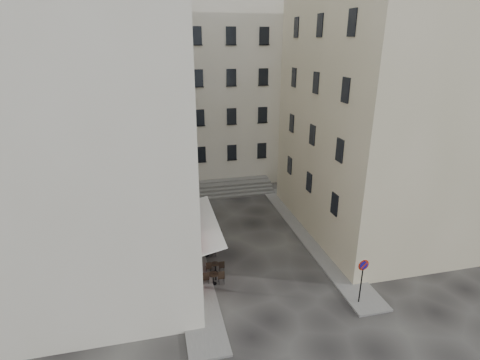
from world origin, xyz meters
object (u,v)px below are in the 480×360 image
object	(u,v)px
bistro_table_a	(213,277)
bistro_table_b	(215,267)
pedestrian	(217,240)
no_parking_sign	(363,273)

from	to	relation	value
bistro_table_a	bistro_table_b	bearing A→B (deg)	75.96
pedestrian	bistro_table_b	bearing A→B (deg)	47.78
no_parking_sign	bistro_table_a	world-z (taller)	no_parking_sign
no_parking_sign	bistro_table_a	xyz separation A→B (m)	(-7.49, 3.59, -1.52)
no_parking_sign	pedestrian	bearing A→B (deg)	127.66
bistro_table_b	pedestrian	distance (m)	2.74
bistro_table_a	bistro_table_b	size ratio (longest dim) A/B	1.12
bistro_table_a	bistro_table_b	world-z (taller)	bistro_table_a
no_parking_sign	pedestrian	world-z (taller)	no_parking_sign
no_parking_sign	bistro_table_b	xyz separation A→B (m)	(-7.20, 4.74, -1.57)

